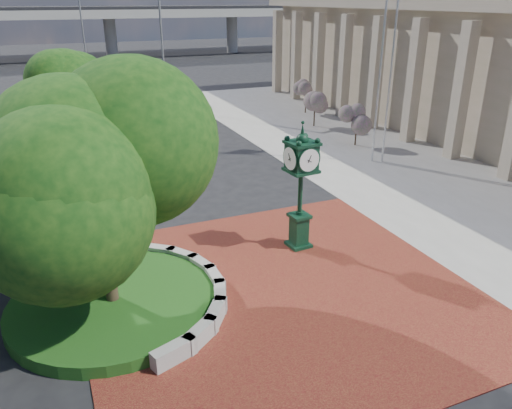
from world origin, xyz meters
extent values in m
plane|color=black|center=(0.00, 0.00, 0.00)|extent=(200.00, 200.00, 0.00)
cube|color=maroon|center=(0.00, -1.00, 0.02)|extent=(12.00, 12.00, 0.04)
cube|color=#9E9B93|center=(16.00, 10.00, 0.02)|extent=(20.00, 50.00, 0.04)
cube|color=#9E9B93|center=(-3.91, -3.01, 0.27)|extent=(1.29, 0.76, 0.54)
cube|color=#9E9B93|center=(-3.05, -2.54, 0.27)|extent=(1.20, 1.04, 0.54)
cube|color=#9E9B93|center=(-2.38, -1.84, 0.27)|extent=(1.00, 1.22, 0.54)
cube|color=#9E9B93|center=(-1.95, -0.96, 0.27)|extent=(0.71, 1.30, 0.54)
cube|color=#9E9B93|center=(-1.80, 0.00, 0.27)|extent=(0.35, 1.25, 0.54)
cube|color=#9E9B93|center=(-1.95, 0.96, 0.27)|extent=(0.71, 1.30, 0.54)
cube|color=#9E9B93|center=(-2.38, 1.84, 0.27)|extent=(1.00, 1.22, 0.54)
cube|color=#9E9B93|center=(-3.05, 2.54, 0.27)|extent=(1.20, 1.04, 0.54)
cube|color=#9E9B93|center=(-3.91, 3.01, 0.27)|extent=(1.29, 0.76, 0.54)
cylinder|color=#1A4313|center=(-5.00, 0.00, 0.20)|extent=(6.10, 6.10, 0.40)
cube|color=black|center=(16.80, 12.00, 4.00)|extent=(0.30, 40.00, 5.50)
cube|color=#9E9B93|center=(0.00, 70.00, 6.50)|extent=(90.00, 12.00, 1.20)
cube|color=black|center=(0.00, 70.00, 7.30)|extent=(90.00, 12.00, 0.40)
cylinder|color=#9E9B93|center=(5.00, 70.00, 3.00)|extent=(1.80, 1.80, 6.00)
cylinder|color=#9E9B93|center=(25.00, 70.00, 3.00)|extent=(1.80, 1.80, 6.00)
cylinder|color=#38281C|center=(-5.00, 0.00, 1.08)|extent=(0.36, 0.36, 2.17)
sphere|color=#0F3A10|center=(-5.00, 0.00, 3.73)|extent=(5.20, 5.20, 5.20)
cylinder|color=#38281C|center=(-4.00, 18.00, 0.96)|extent=(0.36, 0.36, 1.92)
sphere|color=#0F3A10|center=(-4.00, 18.00, 3.25)|extent=(4.40, 4.40, 4.40)
cube|color=black|center=(2.04, 1.49, 0.08)|extent=(0.87, 0.87, 0.16)
cube|color=black|center=(2.04, 1.49, 0.70)|extent=(0.60, 0.60, 1.10)
cube|color=black|center=(2.04, 1.49, 1.28)|extent=(0.76, 0.76, 0.12)
cylinder|color=black|center=(2.04, 1.49, 2.19)|extent=(0.17, 0.17, 1.70)
cube|color=black|center=(2.04, 1.49, 3.55)|extent=(0.98, 0.98, 0.90)
cylinder|color=white|center=(2.08, 1.02, 3.55)|extent=(0.80, 0.14, 0.80)
cylinder|color=white|center=(1.99, 1.96, 3.55)|extent=(0.80, 0.14, 0.80)
cylinder|color=white|center=(1.57, 1.45, 3.55)|extent=(0.14, 0.80, 0.80)
cylinder|color=white|center=(2.50, 1.53, 3.55)|extent=(0.14, 0.80, 0.80)
sphere|color=black|center=(2.04, 1.49, 4.17)|extent=(0.44, 0.44, 0.44)
cone|color=black|center=(2.04, 1.49, 4.50)|extent=(0.18, 0.18, 0.50)
imported|color=#5A160C|center=(-0.25, 36.30, 0.86)|extent=(3.67, 5.44, 1.72)
cylinder|color=silver|center=(10.82, 9.24, 5.10)|extent=(0.12, 0.12, 10.20)
cylinder|color=silver|center=(11.30, 8.94, 4.94)|extent=(0.12, 0.12, 9.88)
cylinder|color=slate|center=(3.50, 28.50, 4.94)|extent=(0.18, 0.18, 9.89)
cylinder|color=slate|center=(-1.59, 39.13, 4.52)|extent=(0.16, 0.16, 9.05)
cylinder|color=#38281C|center=(11.80, 12.46, 0.60)|extent=(0.10, 0.10, 1.20)
sphere|color=#C261A3|center=(11.80, 12.46, 1.60)|extent=(1.20, 1.20, 1.20)
cylinder|color=#38281C|center=(11.90, 17.97, 0.60)|extent=(0.10, 0.10, 1.20)
sphere|color=#C261A3|center=(11.90, 17.97, 1.60)|extent=(1.20, 1.20, 1.20)
cylinder|color=#38281C|center=(13.47, 22.22, 0.60)|extent=(0.10, 0.10, 1.20)
sphere|color=#C261A3|center=(13.47, 22.22, 1.60)|extent=(1.20, 1.20, 1.20)
camera|label=1|loc=(-6.01, -13.35, 8.72)|focal=35.00mm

